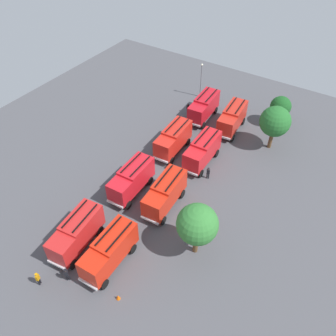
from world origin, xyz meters
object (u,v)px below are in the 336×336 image
fire_truck_5 (202,150)px  fire_truck_3 (77,232)px  firefighter_2 (208,173)px  tree_0 (281,107)px  fire_truck_7 (109,250)px  firefighter_1 (129,227)px  lamppost (201,78)px  tree_1 (275,122)px  tree_2 (197,224)px  fire_truck_6 (165,193)px  fire_truck_0 (204,106)px  fire_truck_1 (173,139)px  traffic_cone_1 (118,297)px  fire_truck_2 (132,179)px  traffic_cone_0 (66,234)px  firefighter_0 (38,278)px  fire_truck_4 (232,118)px  firefighter_4 (188,108)px  firefighter_3 (67,274)px

fire_truck_5 → fire_truck_3: bearing=-15.4°
firefighter_2 → tree_0: bearing=-32.9°
fire_truck_3 → fire_truck_7: same height
firefighter_1 → lamppost: lamppost is taller
fire_truck_5 → tree_1: (-8.39, 6.74, 2.39)m
fire_truck_5 → tree_2: size_ratio=1.07×
fire_truck_6 → tree_1: (-17.89, 6.65, 2.39)m
firefighter_1 → tree_1: 25.12m
fire_truck_0 → fire_truck_3: same height
fire_truck_1 → tree_1: tree_1 is taller
fire_truck_5 → traffic_cone_1: bearing=5.8°
fire_truck_2 → tree_2: (3.54, 11.27, 2.43)m
fire_truck_1 → traffic_cone_0: size_ratio=12.80×
lamppost → fire_truck_2: bearing=9.2°
firefighter_1 → fire_truck_7: bearing=118.9°
tree_2 → lamppost: tree_2 is taller
fire_truck_1 → fire_truck_5: (-0.01, 4.72, 0.00)m
fire_truck_2 → tree_0: (-24.16, 10.38, 1.20)m
traffic_cone_0 → traffic_cone_1: bearing=74.7°
lamppost → fire_truck_1: bearing=14.9°
fire_truck_7 → firefighter_0: (5.92, -4.48, -1.12)m
fire_truck_5 → tree_2: (13.28, 6.53, 2.43)m
fire_truck_2 → fire_truck_4: bearing=163.6°
fire_truck_2 → fire_truck_5: 10.84m
firefighter_4 → fire_truck_5: bearing=-38.3°
firefighter_2 → tree_2: 12.22m
firefighter_3 → lamppost: (-38.75, -6.12, 2.61)m
lamppost → firefighter_1: bearing=14.1°
fire_truck_0 → firefighter_2: (12.15, 7.38, -1.13)m
tree_2 → fire_truck_1: bearing=-139.7°
firefighter_4 → fire_truck_2: bearing=-68.3°
fire_truck_3 → firefighter_1: 5.82m
fire_truck_5 → firefighter_3: bearing=-8.3°
fire_truck_2 → traffic_cone_0: fire_truck_2 is taller
fire_truck_0 → firefighter_2: size_ratio=4.07×
tree_0 → fire_truck_4: bearing=-47.4°
fire_truck_0 → tree_2: (23.03, 11.64, 2.43)m
firefighter_2 → fire_truck_3: bearing=136.3°
firefighter_4 → fire_truck_6: bearing=-55.0°
traffic_cone_1 → fire_truck_4: bearing=-174.8°
fire_truck_0 → firefighter_4: size_ratio=4.25×
firefighter_4 → tree_0: 14.62m
fire_truck_5 → firefighter_0: 25.79m
fire_truck_3 → lamppost: size_ratio=1.20×
fire_truck_3 → fire_truck_7: (-0.16, 4.46, 0.00)m
fire_truck_0 → traffic_cone_0: bearing=-6.9°
fire_truck_3 → fire_truck_4: same height
fire_truck_5 → firefighter_4: bearing=-142.3°
fire_truck_7 → firefighter_1: fire_truck_7 is taller
fire_truck_2 → traffic_cone_1: (12.52, 7.70, -1.84)m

